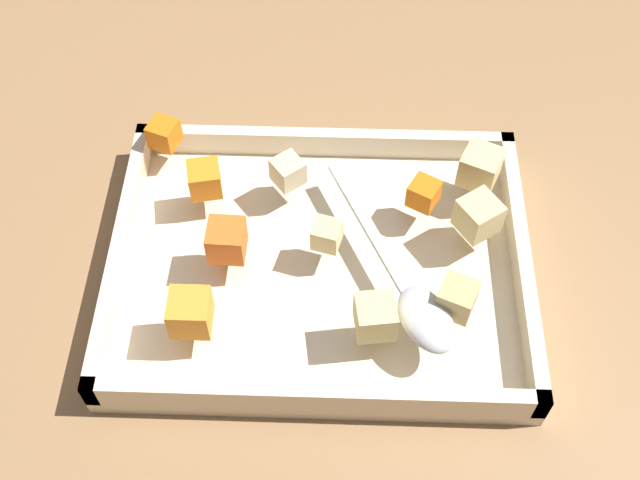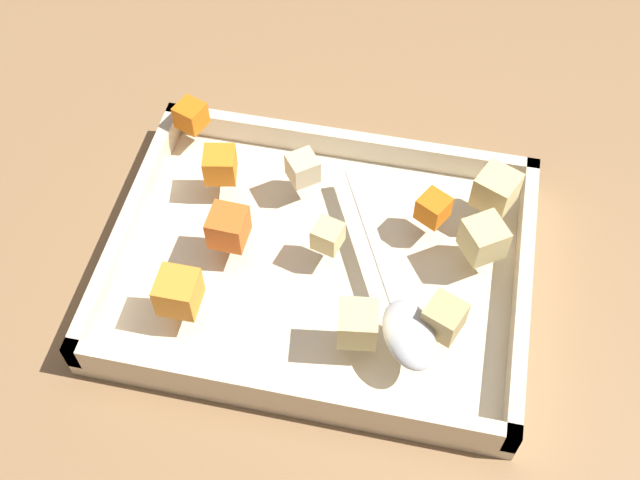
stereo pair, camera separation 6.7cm
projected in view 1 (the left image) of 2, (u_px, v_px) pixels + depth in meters
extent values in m
plane|color=#936D47|center=(327.00, 263.00, 0.72)|extent=(4.00, 4.00, 0.00)
cube|color=beige|center=(320.00, 269.00, 0.71)|extent=(0.36, 0.28, 0.01)
cube|color=beige|center=(324.00, 142.00, 0.77)|extent=(0.36, 0.01, 0.03)
cube|color=beige|center=(315.00, 397.00, 0.62)|extent=(0.36, 0.01, 0.03)
cube|color=beige|center=(521.00, 261.00, 0.69)|extent=(0.01, 0.28, 0.03)
cube|color=beige|center=(121.00, 251.00, 0.70)|extent=(0.01, 0.28, 0.03)
cube|color=orange|center=(424.00, 193.00, 0.70)|extent=(0.03, 0.03, 0.02)
cube|color=orange|center=(190.00, 312.00, 0.62)|extent=(0.03, 0.03, 0.03)
cube|color=orange|center=(164.00, 134.00, 0.74)|extent=(0.03, 0.03, 0.02)
cube|color=orange|center=(227.00, 240.00, 0.67)|extent=(0.03, 0.03, 0.03)
cube|color=orange|center=(205.00, 179.00, 0.71)|extent=(0.03, 0.03, 0.03)
cube|color=#E0CC89|center=(327.00, 235.00, 0.67)|extent=(0.03, 0.03, 0.02)
cube|color=beige|center=(288.00, 171.00, 0.71)|extent=(0.04, 0.04, 0.03)
cube|color=tan|center=(457.00, 298.00, 0.63)|extent=(0.04, 0.04, 0.03)
cube|color=#E0CC89|center=(375.00, 317.00, 0.62)|extent=(0.04, 0.04, 0.03)
cube|color=#E0CC89|center=(480.00, 167.00, 0.71)|extent=(0.04, 0.04, 0.03)
cube|color=#E0CC89|center=(478.00, 216.00, 0.68)|extent=(0.04, 0.04, 0.03)
ellipsoid|color=silver|center=(426.00, 319.00, 0.63)|extent=(0.06, 0.07, 0.02)
cube|color=silver|center=(368.00, 225.00, 0.69)|extent=(0.07, 0.14, 0.01)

